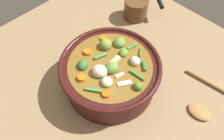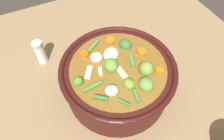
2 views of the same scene
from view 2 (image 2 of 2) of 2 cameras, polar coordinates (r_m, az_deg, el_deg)
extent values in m
plane|color=#8C704C|center=(0.67, 1.46, -5.30)|extent=(1.10, 1.10, 0.00)
cylinder|color=#38110F|center=(0.62, 1.57, -2.57)|extent=(0.32, 0.32, 0.11)
torus|color=#38110F|center=(0.57, 1.70, 0.62)|extent=(0.33, 0.33, 0.02)
cylinder|color=brown|center=(0.61, 1.58, -2.31)|extent=(0.27, 0.27, 0.11)
ellipsoid|color=#396C31|center=(0.62, 3.74, 7.01)|extent=(0.05, 0.05, 0.03)
ellipsoid|color=olive|center=(0.56, 9.54, 0.43)|extent=(0.05, 0.05, 0.04)
ellipsoid|color=olive|center=(0.54, 4.70, -3.87)|extent=(0.04, 0.04, 0.03)
ellipsoid|color=olive|center=(0.54, 9.51, -3.96)|extent=(0.05, 0.05, 0.03)
ellipsoid|color=#61923A|center=(0.56, -0.26, 1.39)|extent=(0.05, 0.04, 0.04)
ellipsoid|color=#4F8529|center=(0.55, -9.58, -2.82)|extent=(0.03, 0.03, 0.03)
cylinder|color=orange|center=(0.57, 12.97, -0.27)|extent=(0.03, 0.03, 0.01)
cylinder|color=orange|center=(0.61, 8.22, 4.91)|extent=(0.04, 0.04, 0.02)
cylinder|color=orange|center=(0.63, -0.42, 8.03)|extent=(0.03, 0.03, 0.02)
cylinder|color=#DB600E|center=(0.60, -7.75, 4.29)|extent=(0.03, 0.03, 0.02)
ellipsoid|color=beige|center=(0.59, -4.37, 3.53)|extent=(0.04, 0.04, 0.03)
ellipsoid|color=beige|center=(0.52, -0.11, -5.74)|extent=(0.04, 0.04, 0.03)
ellipsoid|color=beige|center=(0.59, -0.23, 4.40)|extent=(0.06, 0.06, 0.04)
cylinder|color=#387D29|center=(0.51, 3.32, -8.94)|extent=(0.03, 0.03, 0.01)
cylinder|color=#3D8B36|center=(0.53, -5.46, -4.54)|extent=(0.01, 0.05, 0.01)
cylinder|color=#4B9140|center=(0.58, 5.43, 2.74)|extent=(0.04, 0.02, 0.01)
cylinder|color=#307034|center=(0.51, -3.03, -7.70)|extent=(0.03, 0.03, 0.01)
cylinder|color=#509145|center=(0.62, -5.29, 6.67)|extent=(0.04, 0.05, 0.01)
cylinder|color=#4A843D|center=(0.52, 7.15, -6.94)|extent=(0.04, 0.02, 0.01)
cube|color=beige|center=(0.56, -6.54, -0.64)|extent=(0.04, 0.04, 0.01)
cube|color=beige|center=(0.56, 2.99, -0.69)|extent=(0.04, 0.02, 0.01)
cube|color=beige|center=(0.56, -3.29, -0.35)|extent=(0.03, 0.02, 0.01)
cylinder|color=silver|center=(0.75, -19.26, 4.31)|extent=(0.03, 0.03, 0.07)
cylinder|color=#B7B7BC|center=(0.72, -20.24, 6.67)|extent=(0.03, 0.03, 0.02)
camera|label=1|loc=(0.59, -59.18, 46.18)|focal=33.22mm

